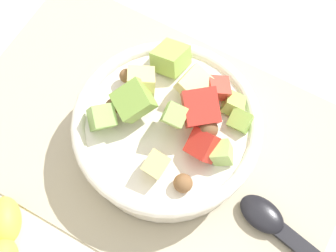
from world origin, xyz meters
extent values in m
plane|color=silver|center=(0.00, 0.00, 0.00)|extent=(2.40, 2.40, 0.00)
cube|color=#BCB299|center=(0.00, 0.00, 0.00)|extent=(0.47, 0.30, 0.01)
cylinder|color=white|center=(-0.02, 0.00, 0.03)|extent=(0.20, 0.20, 0.06)
torus|color=white|center=(-0.02, 0.00, 0.06)|extent=(0.21, 0.21, 0.02)
cube|color=red|center=(-0.05, -0.02, 0.10)|extent=(0.06, 0.06, 0.04)
sphere|color=brown|center=(0.05, -0.02, 0.08)|extent=(0.02, 0.02, 0.02)
cube|color=#A3CC6B|center=(-0.09, 0.01, 0.07)|extent=(0.03, 0.03, 0.03)
cube|color=red|center=(-0.07, 0.01, 0.08)|extent=(0.03, 0.04, 0.04)
cube|color=#E5D684|center=(-0.03, 0.05, 0.08)|extent=(0.03, 0.03, 0.03)
cube|color=#9EC656|center=(-0.07, -0.06, 0.07)|extent=(0.03, 0.03, 0.03)
cube|color=#A3CC6B|center=(-0.03, 0.00, 0.09)|extent=(0.03, 0.03, 0.04)
cube|color=#93C160|center=(0.04, 0.03, 0.08)|extent=(0.04, 0.04, 0.04)
cube|color=#BC3828|center=(-0.05, -0.06, 0.08)|extent=(0.04, 0.04, 0.02)
sphere|color=brown|center=(0.04, 0.02, 0.08)|extent=(0.02, 0.02, 0.02)
cube|color=#E5D684|center=(0.03, -0.02, 0.08)|extent=(0.05, 0.05, 0.04)
sphere|color=brown|center=(-0.07, 0.05, 0.07)|extent=(0.03, 0.04, 0.03)
cube|color=beige|center=(-0.02, -0.05, 0.08)|extent=(0.04, 0.04, 0.04)
cube|color=#9EC656|center=(0.02, -0.07, 0.07)|extent=(0.04, 0.04, 0.04)
cube|color=#8CB74C|center=(-0.09, -0.04, 0.07)|extent=(0.03, 0.03, 0.02)
sphere|color=brown|center=(-0.07, -0.01, 0.09)|extent=(0.03, 0.03, 0.03)
cube|color=#8CB74C|center=(0.02, 0.01, 0.09)|extent=(0.05, 0.06, 0.04)
ellipsoid|color=black|center=(-0.16, 0.03, 0.01)|extent=(0.06, 0.05, 0.01)
ellipsoid|color=yellow|center=(0.09, 0.17, 0.02)|extent=(0.06, 0.07, 0.04)
camera|label=1|loc=(-0.13, 0.20, 0.57)|focal=53.85mm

